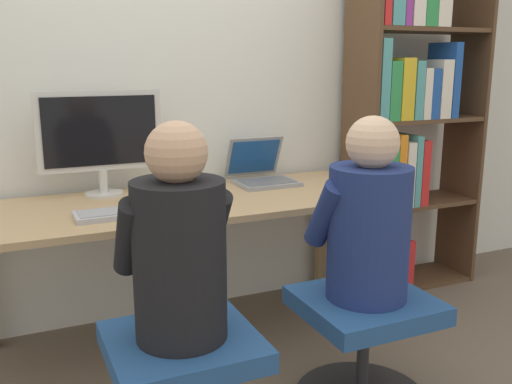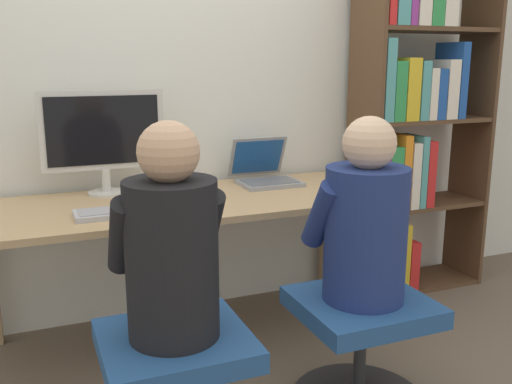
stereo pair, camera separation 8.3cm
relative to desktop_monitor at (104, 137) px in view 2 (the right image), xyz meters
name	(u,v)px [view 2 (the right image)]	position (x,y,z in m)	size (l,w,h in m)	color
ground_plane	(219,376)	(0.35, -0.61, -0.98)	(14.00, 14.00, 0.00)	brown
wall_back	(165,66)	(0.35, 0.18, 0.32)	(10.00, 0.05, 2.60)	silver
desk	(192,213)	(0.35, -0.25, -0.34)	(1.86, 0.72, 0.71)	tan
desktop_monitor	(104,137)	(0.00, 0.00, 0.00)	(0.57, 0.18, 0.49)	beige
laptop	(265,174)	(0.80, -0.05, -0.23)	(0.30, 0.33, 0.23)	gray
keyboard	(129,211)	(0.04, -0.40, -0.26)	(0.44, 0.16, 0.03)	#B2B2B7
computer_mouse_by_keyboard	(195,203)	(0.32, -0.38, -0.26)	(0.06, 0.11, 0.03)	black
office_chair_right	(360,345)	(0.78, -1.02, -0.72)	(0.52, 0.52, 0.46)	#262628
person_at_monitor	(171,245)	(0.06, -1.04, -0.22)	(0.36, 0.33, 0.70)	black
person_at_laptop	(365,222)	(0.78, -1.02, -0.23)	(0.37, 0.33, 0.68)	navy
bookshelf	(410,118)	(1.66, -0.09, 0.03)	(0.79, 0.33, 2.00)	#513823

